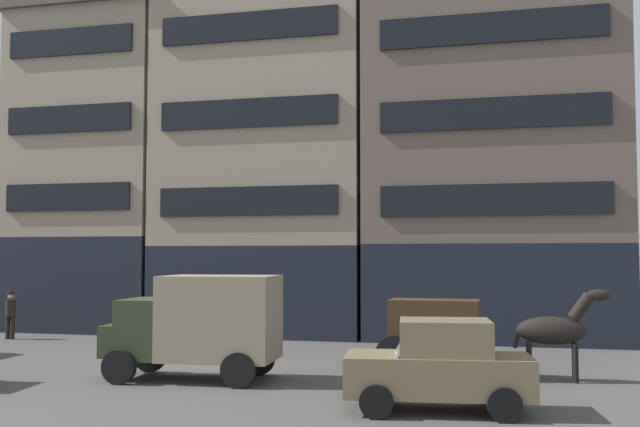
{
  "coord_description": "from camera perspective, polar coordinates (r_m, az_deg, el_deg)",
  "views": [
    {
      "loc": [
        7.55,
        -18.85,
        3.12
      ],
      "look_at": [
        2.61,
        1.96,
        4.36
      ],
      "focal_mm": 40.91,
      "sensor_mm": 36.0,
      "label": 1
    }
  ],
  "objects": [
    {
      "name": "building_far_left",
      "position": [
        33.31,
        -16.64,
        3.49
      ],
      "size": [
        7.03,
        5.79,
        13.88
      ],
      "color": "black",
      "rests_on": "ground_plane"
    },
    {
      "name": "sedan_dark",
      "position": [
        15.14,
        9.33,
        -11.66
      ],
      "size": [
        3.85,
        2.19,
        1.83
      ],
      "color": "#7A6B4C",
      "rests_on": "ground_plane"
    },
    {
      "name": "delivery_truck_near",
      "position": [
        18.84,
        -9.52,
        -8.44
      ],
      "size": [
        4.45,
        2.36,
        2.62
      ],
      "color": "#2D3823",
      "rests_on": "ground_plane"
    },
    {
      "name": "draft_horse",
      "position": [
        19.37,
        17.95,
        -8.64
      ],
      "size": [
        2.35,
        0.68,
        2.3
      ],
      "color": "black",
      "rests_on": "ground_plane"
    },
    {
      "name": "pedestrian_officer",
      "position": [
        29.89,
        -23.05,
        -7.16
      ],
      "size": [
        0.39,
        0.39,
        1.79
      ],
      "color": "black",
      "rests_on": "ground_plane"
    },
    {
      "name": "ground_plane",
      "position": [
        20.55,
        -8.57,
        -12.02
      ],
      "size": [
        120.0,
        120.0,
        0.0
      ],
      "primitive_type": "plane",
      "color": "#4C4947"
    },
    {
      "name": "cargo_wagon",
      "position": [
        19.38,
        9.12,
        -9.12
      ],
      "size": [
        2.97,
        1.63,
        1.98
      ],
      "color": "brown",
      "rests_on": "ground_plane"
    },
    {
      "name": "fire_hydrant_curbside",
      "position": [
        24.53,
        6.32,
        -9.6
      ],
      "size": [
        0.24,
        0.24,
        0.83
      ],
      "color": "maroon",
      "rests_on": "ground_plane"
    },
    {
      "name": "building_center_left",
      "position": [
        30.54,
        -4.04,
        7.3
      ],
      "size": [
        8.85,
        5.79,
        17.4
      ],
      "color": "black",
      "rests_on": "ground_plane"
    },
    {
      "name": "building_center_right",
      "position": [
        29.08,
        13.31,
        6.73
      ],
      "size": [
        9.9,
        5.79,
        16.21
      ],
      "color": "black",
      "rests_on": "ground_plane"
    }
  ]
}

